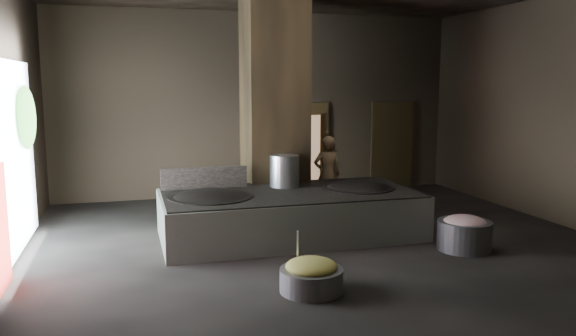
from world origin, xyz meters
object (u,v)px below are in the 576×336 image
object	(u,v)px
hearth_platform	(290,215)
wok_right	(358,192)
wok_left	(211,201)
stock_pot	(285,171)
cook	(327,174)
meat_basin	(464,235)
veg_basin	(311,280)

from	to	relation	value
hearth_platform	wok_right	distance (m)	1.39
wok_left	stock_pot	bearing A→B (deg)	21.80
stock_pot	cook	world-z (taller)	cook
hearth_platform	stock_pot	world-z (taller)	stock_pot
cook	meat_basin	size ratio (longest dim) A/B	1.86
wok_left	stock_pot	distance (m)	1.66
hearth_platform	meat_basin	world-z (taller)	hearth_platform
hearth_platform	veg_basin	world-z (taller)	hearth_platform
cook	veg_basin	world-z (taller)	cook
hearth_platform	wok_right	world-z (taller)	wok_right
stock_pot	wok_left	bearing A→B (deg)	-158.20
cook	meat_basin	bearing A→B (deg)	112.63
stock_pot	veg_basin	xyz separation A→B (m)	(-0.53, -3.28, -0.97)
stock_pot	meat_basin	bearing A→B (deg)	-40.28
wok_right	meat_basin	size ratio (longest dim) A/B	1.51
wok_left	meat_basin	size ratio (longest dim) A/B	1.62
meat_basin	veg_basin	bearing A→B (deg)	-159.91
wok_right	stock_pot	distance (m)	1.44
cook	wok_right	bearing A→B (deg)	92.58
meat_basin	hearth_platform	bearing A→B (deg)	148.23
stock_pot	meat_basin	xyz separation A→B (m)	(2.55, -2.16, -0.88)
stock_pot	hearth_platform	bearing A→B (deg)	-95.19
wok_left	cook	size ratio (longest dim) A/B	0.87
hearth_platform	wok_right	xyz separation A→B (m)	(1.35, 0.05, 0.35)
stock_pot	cook	bearing A→B (deg)	40.69
stock_pot	meat_basin	size ratio (longest dim) A/B	0.67
meat_basin	cook	bearing A→B (deg)	111.84
stock_pot	veg_basin	bearing A→B (deg)	-99.19
hearth_platform	meat_basin	bearing A→B (deg)	-32.22
hearth_platform	wok_left	distance (m)	1.49
wok_left	meat_basin	world-z (taller)	wok_left
wok_right	stock_pot	size ratio (longest dim) A/B	2.25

